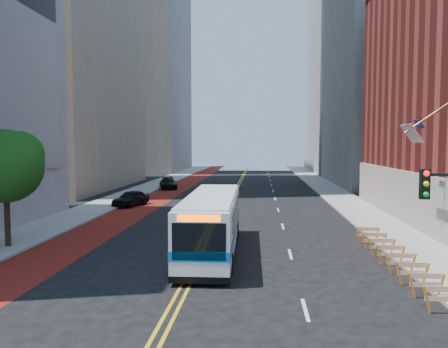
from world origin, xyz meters
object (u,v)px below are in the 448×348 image
at_px(car_a, 131,198).
at_px(car_c, 168,183).
at_px(car_b, 211,196).
at_px(transit_bus, 212,222).
at_px(street_tree, 7,163).

height_order(car_a, car_c, car_a).
bearing_deg(car_a, car_b, 40.65).
bearing_deg(transit_bus, car_a, 118.48).
height_order(street_tree, car_b, street_tree).
relative_size(street_tree, car_b, 1.66).
xyz_separation_m(car_b, car_c, (-7.24, 13.23, 0.08)).
distance_m(transit_bus, car_b, 20.46).
xyz_separation_m(street_tree, transit_bus, (11.76, -0.02, -3.21)).
bearing_deg(car_a, street_tree, -77.47).
bearing_deg(street_tree, car_c, 86.35).
xyz_separation_m(transit_bus, car_c, (-9.62, 33.53, -0.96)).
xyz_separation_m(transit_bus, car_a, (-9.82, 17.33, -0.95)).
distance_m(car_b, car_c, 15.09).
relative_size(street_tree, car_c, 1.30).
height_order(transit_bus, car_c, transit_bus).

